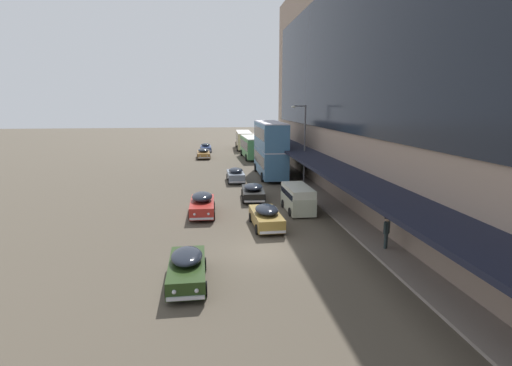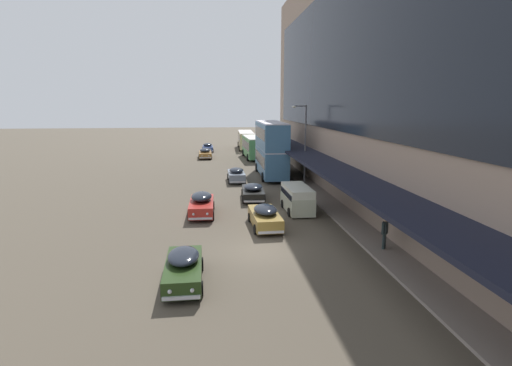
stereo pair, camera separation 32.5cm
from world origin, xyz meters
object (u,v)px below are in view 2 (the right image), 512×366
at_px(sedan_trailing_mid, 265,216).
at_px(sedan_oncoming_rear, 236,175).
at_px(sedan_lead_mid, 202,204).
at_px(street_lamp, 304,139).
at_px(transit_bus_kerbside_front, 246,139).
at_px(sedan_far_back, 208,147).
at_px(transit_bus_kerbside_rear, 271,147).
at_px(vw_van, 297,197).
at_px(sedan_oncoming_front, 184,267).
at_px(sedan_second_mid, 253,192).
at_px(pedestrian_at_kerb, 385,231).
at_px(sedan_second_near, 205,153).
at_px(transit_bus_kerbside_far, 254,146).

bearing_deg(sedan_trailing_mid, sedan_oncoming_rear, 93.27).
distance_m(sedan_lead_mid, street_lamp, 14.37).
bearing_deg(transit_bus_kerbside_front, sedan_far_back, -152.96).
xyz_separation_m(transit_bus_kerbside_front, transit_bus_kerbside_rear, (0.45, -28.22, 1.48)).
bearing_deg(transit_bus_kerbside_front, vw_van, -89.66).
distance_m(sedan_oncoming_rear, street_lamp, 8.08).
bearing_deg(sedan_oncoming_front, sedan_far_back, 89.29).
relative_size(sedan_oncoming_front, vw_van, 1.00).
xyz_separation_m(transit_bus_kerbside_front, sedan_second_mid, (-2.70, -39.14, -1.11)).
relative_size(sedan_lead_mid, sedan_oncoming_rear, 1.12).
relative_size(transit_bus_kerbside_rear, pedestrian_at_kerb, 5.43).
distance_m(sedan_far_back, sedan_second_near, 8.20).
height_order(transit_bus_kerbside_front, pedestrian_at_kerb, transit_bus_kerbside_front).
height_order(transit_bus_kerbside_far, sedan_second_mid, transit_bus_kerbside_far).
relative_size(transit_bus_kerbside_far, sedan_lead_mid, 1.93).
relative_size(transit_bus_kerbside_rear, sedan_oncoming_front, 2.19).
height_order(transit_bus_kerbside_far, sedan_oncoming_front, transit_bus_kerbside_far).
distance_m(sedan_far_back, sedan_lead_mid, 39.86).
height_order(sedan_trailing_mid, sedan_second_near, sedan_trailing_mid).
bearing_deg(transit_bus_kerbside_rear, sedan_far_back, 106.54).
distance_m(sedan_far_back, sedan_second_mid, 35.87).
height_order(transit_bus_kerbside_rear, sedan_second_near, transit_bus_kerbside_rear).
bearing_deg(pedestrian_at_kerb, vw_van, 109.05).
height_order(sedan_second_near, street_lamp, street_lamp).
bearing_deg(transit_bus_kerbside_far, sedan_second_near, 171.59).
relative_size(transit_bus_kerbside_front, sedan_oncoming_front, 2.26).
xyz_separation_m(sedan_trailing_mid, sedan_oncoming_rear, (-0.92, 16.09, -0.01)).
bearing_deg(transit_bus_kerbside_far, sedan_oncoming_front, -100.26).
xyz_separation_m(transit_bus_kerbside_front, sedan_trailing_mid, (-2.71, -47.05, -1.05)).
distance_m(transit_bus_kerbside_front, transit_bus_kerbside_rear, 28.26).
relative_size(sedan_oncoming_front, sedan_second_near, 0.94).
relative_size(transit_bus_kerbside_front, sedan_oncoming_rear, 2.42).
bearing_deg(transit_bus_kerbside_far, sedan_trailing_mid, -94.69).
bearing_deg(sedan_second_mid, sedan_oncoming_rear, 96.48).
distance_m(sedan_trailing_mid, sedan_oncoming_front, 9.20).
relative_size(transit_bus_kerbside_front, sedan_second_near, 2.13).
bearing_deg(sedan_second_near, street_lamp, -65.32).
xyz_separation_m(sedan_lead_mid, pedestrian_at_kerb, (10.29, -8.73, 0.38)).
xyz_separation_m(transit_bus_kerbside_rear, sedan_lead_mid, (-7.42, -15.16, -2.50)).
height_order(sedan_oncoming_rear, vw_van, vw_van).
height_order(sedan_second_mid, street_lamp, street_lamp).
distance_m(sedan_oncoming_front, vw_van, 14.02).
bearing_deg(transit_bus_kerbside_rear, sedan_lead_mid, -116.09).
distance_m(sedan_oncoming_rear, vw_van, 12.87).
distance_m(sedan_oncoming_front, sedan_second_mid, 16.47).
bearing_deg(street_lamp, sedan_far_back, 107.99).
xyz_separation_m(sedan_far_back, sedan_oncoming_rear, (3.25, -27.45, 0.03)).
relative_size(sedan_far_back, sedan_second_mid, 0.97).
bearing_deg(transit_bus_kerbside_front, street_lamp, -85.05).
distance_m(vw_van, street_lamp, 10.53).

